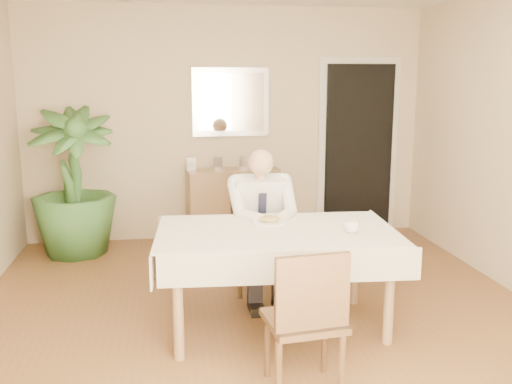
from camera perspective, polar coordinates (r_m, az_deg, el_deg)
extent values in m
plane|color=brown|center=(4.40, 0.72, -13.14)|extent=(5.00, 5.00, 0.00)
cube|color=#CDB693|center=(6.50, -2.95, 6.76)|extent=(4.50, 0.02, 2.60)
cube|color=#CDB693|center=(1.68, 15.36, -7.41)|extent=(4.50, 0.02, 2.60)
cube|color=silver|center=(1.65, 15.35, -2.26)|extent=(1.34, 0.02, 1.44)
cube|color=white|center=(1.67, 15.08, -2.10)|extent=(1.18, 0.02, 1.28)
cube|color=silver|center=(6.84, 10.15, 4.31)|extent=(0.96, 0.03, 2.10)
cube|color=black|center=(6.82, 10.23, 4.28)|extent=(0.80, 0.05, 1.95)
cube|color=silver|center=(6.46, -2.55, 8.96)|extent=(0.86, 0.03, 0.76)
cube|color=white|center=(6.44, -2.53, 8.95)|extent=(0.74, 0.02, 0.64)
cube|color=olive|center=(4.10, 2.08, -4.24)|extent=(1.66, 1.00, 0.04)
cube|color=#F1E7CA|center=(4.10, 2.08, -3.89)|extent=(1.76, 1.11, 0.01)
cube|color=#F1E7CA|center=(3.66, 3.56, -7.54)|extent=(1.70, 0.13, 0.22)
cube|color=#F1E7CA|center=(4.60, 0.89, -3.54)|extent=(1.70, 0.13, 0.22)
cube|color=#F1E7CA|center=(4.06, -9.86, -5.77)|extent=(0.08, 1.00, 0.22)
cube|color=#F1E7CA|center=(4.36, 13.13, -4.68)|extent=(0.08, 1.00, 0.22)
cylinder|color=olive|center=(3.81, -7.79, -11.53)|extent=(0.07, 0.07, 0.70)
cylinder|color=olive|center=(4.08, 13.18, -10.11)|extent=(0.07, 0.07, 0.70)
cylinder|color=olive|center=(4.50, -8.00, -7.87)|extent=(0.07, 0.07, 0.70)
cylinder|color=olive|center=(4.73, 9.83, -6.94)|extent=(0.07, 0.07, 0.70)
cube|color=#47311D|center=(4.93, 0.29, -4.74)|extent=(0.45, 0.45, 0.04)
cube|color=#47311D|center=(5.06, -0.07, -1.27)|extent=(0.44, 0.04, 0.44)
cylinder|color=#47311D|center=(4.80, -1.61, -8.17)|extent=(0.04, 0.04, 0.43)
cylinder|color=#47311D|center=(4.86, 2.87, -7.94)|extent=(0.04, 0.04, 0.43)
cylinder|color=#47311D|center=(5.16, -2.14, -6.78)|extent=(0.04, 0.04, 0.43)
cylinder|color=#47311D|center=(5.21, 2.02, -6.57)|extent=(0.04, 0.04, 0.43)
cube|color=#47311D|center=(3.42, 4.77, -12.73)|extent=(0.47, 0.47, 0.04)
cube|color=#47311D|center=(3.15, 5.68, -9.94)|extent=(0.42, 0.09, 0.42)
cylinder|color=#47311D|center=(3.32, 2.28, -17.79)|extent=(0.04, 0.04, 0.41)
cylinder|color=#47311D|center=(3.40, 8.56, -17.16)|extent=(0.04, 0.04, 0.41)
cylinder|color=#47311D|center=(3.64, 1.14, -15.05)|extent=(0.04, 0.04, 0.41)
cylinder|color=#47311D|center=(3.71, 6.84, -14.56)|extent=(0.04, 0.04, 0.41)
cube|color=white|center=(4.82, 0.37, -1.49)|extent=(0.42, 0.31, 0.55)
cube|color=black|center=(4.71, 0.61, -2.18)|extent=(0.07, 0.08, 0.36)
cylinder|color=tan|center=(4.72, 0.46, 1.76)|extent=(0.09, 0.09, 0.08)
sphere|color=tan|center=(4.68, 0.51, 2.98)|extent=(0.21, 0.21, 0.21)
cube|color=black|center=(4.67, -0.46, -4.88)|extent=(0.13, 0.42, 0.13)
cube|color=black|center=(4.71, 1.96, -4.77)|extent=(0.13, 0.42, 0.13)
cube|color=black|center=(4.60, -0.12, -8.98)|extent=(0.11, 0.12, 0.45)
cube|color=black|center=(4.63, 2.36, -8.84)|extent=(0.11, 0.12, 0.45)
cube|color=black|center=(4.61, 0.00, -11.45)|extent=(0.11, 0.26, 0.07)
cube|color=black|center=(4.65, 2.49, -11.29)|extent=(0.11, 0.26, 0.07)
cylinder|color=white|center=(4.28, 1.31, -3.01)|extent=(0.26, 0.26, 0.02)
ellipsoid|color=olive|center=(4.27, 1.31, -2.73)|extent=(0.14, 0.14, 0.06)
cylinder|color=silver|center=(4.23, 1.99, -2.97)|extent=(0.01, 0.13, 0.01)
cylinder|color=silver|center=(4.21, 0.92, -3.01)|extent=(0.01, 0.13, 0.01)
imported|color=white|center=(4.06, 9.53, -3.44)|extent=(0.13, 0.13, 0.09)
cube|color=olive|center=(6.46, -2.30, -1.28)|extent=(1.05, 0.45, 0.81)
cube|color=silver|center=(6.35, -6.50, 2.82)|extent=(0.10, 0.02, 0.14)
cube|color=silver|center=(6.36, -3.83, 2.88)|extent=(0.10, 0.02, 0.14)
cube|color=silver|center=(6.39, -1.22, 2.94)|extent=(0.10, 0.02, 0.14)
imported|color=#2F5A26|center=(6.15, -17.85, 0.95)|extent=(0.95, 0.95, 1.53)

